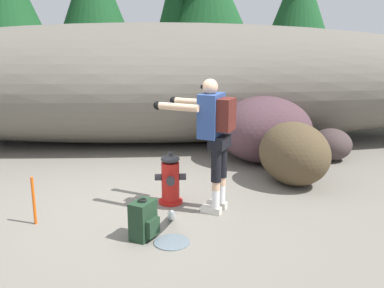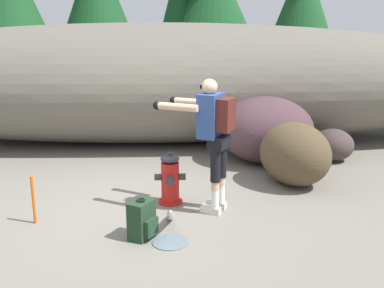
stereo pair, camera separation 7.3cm
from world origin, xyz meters
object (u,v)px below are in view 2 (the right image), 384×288
object	(u,v)px
boulder_large	(265,130)
boulder_small	(333,145)
spare_backpack	(142,220)
boulder_mid	(295,154)
survey_stake	(33,200)
fire_hydrant	(170,180)
utility_worker	(212,129)

from	to	relation	value
boulder_large	boulder_small	size ratio (longest dim) A/B	2.25
spare_backpack	boulder_mid	xyz separation A→B (m)	(2.20, 1.73, 0.26)
spare_backpack	boulder_mid	size ratio (longest dim) A/B	0.39
boulder_mid	survey_stake	size ratio (longest dim) A/B	2.02
fire_hydrant	survey_stake	size ratio (longest dim) A/B	1.21
spare_backpack	boulder_small	xyz separation A→B (m)	(3.25, 3.00, 0.07)
utility_worker	boulder_mid	distance (m)	1.77
fire_hydrant	boulder_small	bearing A→B (deg)	33.54
boulder_small	fire_hydrant	bearing A→B (deg)	-146.46
spare_backpack	survey_stake	xyz separation A→B (m)	(-1.34, 0.46, 0.08)
fire_hydrant	boulder_small	size ratio (longest dim) A/B	0.97
utility_worker	spare_backpack	world-z (taller)	utility_worker
fire_hydrant	boulder_large	bearing A→B (deg)	48.62
fire_hydrant	boulder_large	world-z (taller)	boulder_large
boulder_mid	survey_stake	world-z (taller)	boulder_mid
fire_hydrant	spare_backpack	distance (m)	1.10
boulder_mid	survey_stake	xyz separation A→B (m)	(-3.54, -1.27, -0.18)
spare_backpack	boulder_small	size ratio (longest dim) A/B	0.63
spare_backpack	boulder_small	world-z (taller)	boulder_small
boulder_large	boulder_small	distance (m)	1.29
boulder_mid	boulder_small	distance (m)	1.66
utility_worker	spare_backpack	xyz separation A→B (m)	(-0.85, -0.77, -0.88)
fire_hydrant	utility_worker	distance (m)	0.98
boulder_large	boulder_small	world-z (taller)	boulder_large
boulder_large	survey_stake	distance (m)	4.18
boulder_large	boulder_mid	distance (m)	1.25
boulder_small	spare_backpack	bearing A→B (deg)	-137.35
spare_backpack	survey_stake	world-z (taller)	survey_stake
boulder_mid	boulder_small	world-z (taller)	boulder_mid
boulder_large	boulder_small	bearing A→B (deg)	1.65
utility_worker	survey_stake	world-z (taller)	utility_worker
fire_hydrant	survey_stake	world-z (taller)	fire_hydrant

